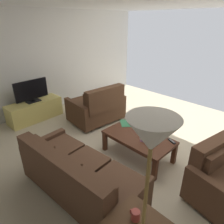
{
  "coord_description": "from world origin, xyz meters",
  "views": [
    {
      "loc": [
        -1.89,
        2.63,
        2.25
      ],
      "look_at": [
        0.19,
        0.57,
        0.88
      ],
      "focal_mm": 31.82,
      "sensor_mm": 36.0,
      "label": 1
    }
  ],
  "objects": [
    {
      "name": "ground_plane",
      "position": [
        0.0,
        0.0,
        -0.0
      ],
      "size": [
        5.92,
        5.76,
        0.01
      ],
      "primitive_type": "cube",
      "color": "beige"
    },
    {
      "name": "floor_lamp",
      "position": [
        -1.35,
        1.76,
        1.48
      ],
      "size": [
        0.33,
        0.33,
        1.75
      ],
      "color": "olive",
      "rests_on": "ground"
    },
    {
      "name": "flat_tv",
      "position": [
        2.56,
        0.87,
        0.74
      ],
      "size": [
        0.22,
        0.79,
        0.52
      ],
      "color": "black",
      "rests_on": "tv_stand"
    },
    {
      "name": "coffee_mug",
      "position": [
        -1.17,
        1.61,
        0.64
      ],
      "size": [
        0.1,
        0.08,
        0.1
      ],
      "color": "#B23F38",
      "rests_on": "end_table"
    },
    {
      "name": "wall_right",
      "position": [
        2.96,
        0.0,
        1.25
      ],
      "size": [
        0.12,
        5.76,
        2.5
      ],
      "primitive_type": "cube",
      "color": "white",
      "rests_on": "ground"
    },
    {
      "name": "book_stack",
      "position": [
        -0.35,
        0.21,
        0.47
      ],
      "size": [
        0.29,
        0.29,
        0.11
      ],
      "color": "#996699",
      "rests_on": "coffee_table"
    },
    {
      "name": "loose_magazine",
      "position": [
        0.32,
        0.03,
        0.42
      ],
      "size": [
        0.38,
        0.37,
        0.01
      ],
      "primitive_type": "cube",
      "rotation": [
        0.0,
        0.0,
        0.9
      ],
      "color": "#337F51",
      "rests_on": "coffee_table"
    },
    {
      "name": "loveseat_near",
      "position": [
        1.4,
        -0.15,
        0.38
      ],
      "size": [
        0.96,
        1.24,
        0.92
      ],
      "color": "black",
      "rests_on": "ground"
    },
    {
      "name": "tv_stand",
      "position": [
        2.56,
        0.87,
        0.24
      ],
      "size": [
        0.52,
        1.28,
        0.47
      ],
      "color": "#D8C666",
      "rests_on": "ground"
    },
    {
      "name": "sofa_main",
      "position": [
        -0.11,
        1.52,
        0.35
      ],
      "size": [
        1.87,
        0.93,
        0.8
      ],
      "color": "black",
      "rests_on": "ground"
    },
    {
      "name": "coffee_table",
      "position": [
        -0.14,
        0.24,
        0.36
      ],
      "size": [
        1.19,
        0.66,
        0.42
      ],
      "color": "#4C2819",
      "rests_on": "ground"
    },
    {
      "name": "tv_remote",
      "position": [
        -0.63,
        -0.01,
        0.43
      ],
      "size": [
        0.17,
        0.1,
        0.02
      ],
      "color": "black",
      "rests_on": "coffee_table"
    }
  ]
}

